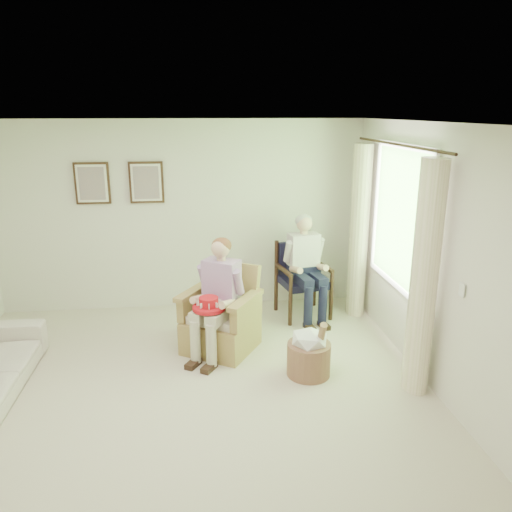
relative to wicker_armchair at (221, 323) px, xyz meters
name	(u,v)px	position (x,y,z in m)	size (l,w,h in m)	color
floor	(181,416)	(-0.44, -1.34, -0.31)	(5.50, 5.50, 0.00)	beige
back_wall	(182,216)	(-0.44, 1.41, 0.99)	(5.00, 0.04, 2.60)	silver
right_wall	(454,272)	(2.06, -1.34, 0.99)	(0.04, 5.50, 2.60)	silver
ceiling	(167,124)	(-0.44, -1.34, 2.29)	(5.00, 5.50, 0.02)	white
window	(400,214)	(2.03, -0.14, 1.27)	(0.13, 2.50, 1.63)	#2D6B23
curtain_left	(424,280)	(1.89, -1.12, 0.84)	(0.34, 0.34, 2.30)	#FAE5C3
curtain_right	(359,232)	(1.89, 0.84, 0.84)	(0.34, 0.34, 2.30)	#FAE5C3
framed_print_left	(92,183)	(-1.59, 1.37, 1.47)	(0.45, 0.05, 0.55)	#382114
framed_print_right	(146,182)	(-0.89, 1.37, 1.47)	(0.45, 0.05, 0.55)	#382114
wicker_armchair	(221,323)	(0.00, 0.00, 0.00)	(0.77, 0.76, 0.98)	#AA8950
wood_armchair	(302,276)	(1.16, 0.94, 0.22)	(0.63, 0.60, 0.98)	black
person_wicker	(220,291)	(0.00, -0.13, 0.45)	(0.40, 0.63, 1.32)	beige
person_dark	(305,260)	(1.16, 0.78, 0.49)	(0.40, 0.63, 1.37)	#161732
red_hat	(209,305)	(-0.14, -0.30, 0.35)	(0.36, 0.36, 0.14)	red
hatbox	(309,352)	(0.89, -0.74, -0.05)	(0.61, 0.61, 0.68)	tan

